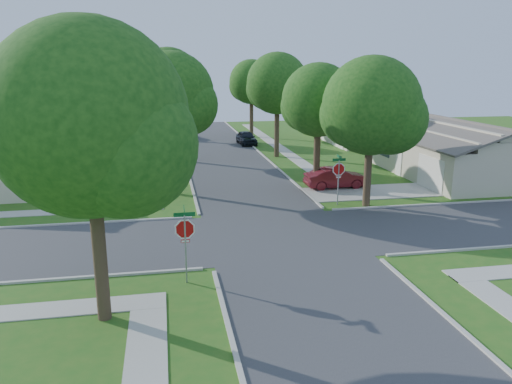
{
  "coord_description": "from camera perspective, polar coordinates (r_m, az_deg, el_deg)",
  "views": [
    {
      "loc": [
        -5.33,
        -22.55,
        8.11
      ],
      "look_at": [
        -0.67,
        2.43,
        1.6
      ],
      "focal_mm": 35.0,
      "sensor_mm": 36.0,
      "label": 1
    }
  ],
  "objects": [
    {
      "name": "road_ns",
      "position": [
        24.55,
        2.58,
        -4.92
      ],
      "size": [
        7.0,
        100.0,
        0.02
      ],
      "primitive_type": "cube",
      "color": "#333335",
      "rests_on": "ground"
    },
    {
      "name": "ground",
      "position": [
        24.55,
        2.58,
        -4.93
      ],
      "size": [
        100.0,
        100.0,
        0.0
      ],
      "primitive_type": "plane",
      "color": "#255B18",
      "rests_on": "ground"
    },
    {
      "name": "tree_w_far",
      "position": [
        56.62,
        -10.08,
        11.51
      ],
      "size": [
        4.76,
        4.6,
        8.04
      ],
      "color": "#38281C",
      "rests_on": "ground"
    },
    {
      "name": "tree_e_near",
      "position": [
        33.22,
        7.23,
        10.0
      ],
      "size": [
        4.97,
        4.8,
        8.28
      ],
      "color": "#38281C",
      "rests_on": "ground"
    },
    {
      "name": "house_nw_near",
      "position": [
        39.59,
        -26.08,
        3.31
      ],
      "size": [
        8.42,
        13.6,
        4.23
      ],
      "color": "#BBAE93",
      "rests_on": "ground"
    },
    {
      "name": "car_curb_east",
      "position": [
        52.37,
        -1.1,
        6.22
      ],
      "size": [
        1.93,
        4.18,
        1.39
      ],
      "primitive_type": "imported",
      "rotation": [
        0.0,
        0.0,
        0.07
      ],
      "color": "black",
      "rests_on": "ground"
    },
    {
      "name": "tree_w_mid",
      "position": [
        43.6,
        -9.88,
        12.03
      ],
      "size": [
        5.8,
        5.6,
        9.56
      ],
      "color": "#38281C",
      "rests_on": "ground"
    },
    {
      "name": "driveway",
      "position": [
        33.46,
        13.06,
        0.01
      ],
      "size": [
        8.8,
        3.6,
        0.05
      ],
      "primitive_type": "cube",
      "color": "#9E9B91",
      "rests_on": "ground"
    },
    {
      "name": "house_nw_far",
      "position": [
        55.97,
        -21.63,
        6.6
      ],
      "size": [
        8.42,
        13.6,
        4.23
      ],
      "color": "#BBAE93",
      "rests_on": "ground"
    },
    {
      "name": "tree_e_mid",
      "position": [
        44.75,
        2.51,
        11.97
      ],
      "size": [
        5.59,
        5.4,
        9.21
      ],
      "color": "#38281C",
      "rests_on": "ground"
    },
    {
      "name": "house_ne_far",
      "position": [
        56.18,
        11.91,
        7.32
      ],
      "size": [
        8.42,
        13.6,
        4.23
      ],
      "color": "#BBAE93",
      "rests_on": "ground"
    },
    {
      "name": "sidewalk_nw",
      "position": [
        49.23,
        -11.37,
        4.63
      ],
      "size": [
        1.2,
        40.0,
        0.04
      ],
      "primitive_type": "cube",
      "color": "#9E9B91",
      "rests_on": "ground"
    },
    {
      "name": "sidewalk_ne",
      "position": [
        50.53,
        2.65,
        5.14
      ],
      "size": [
        1.2,
        40.0,
        0.04
      ],
      "primitive_type": "cube",
      "color": "#9E9B91",
      "rests_on": "ground"
    },
    {
      "name": "tree_ne_corner",
      "position": [
        29.31,
        13.14,
        9.07
      ],
      "size": [
        5.8,
        5.6,
        8.66
      ],
      "color": "#38281C",
      "rests_on": "ground"
    },
    {
      "name": "stop_sign_sw",
      "position": [
        18.87,
        -8.12,
        -4.57
      ],
      "size": [
        1.05,
        0.8,
        2.98
      ],
      "color": "gray",
      "rests_on": "ground"
    },
    {
      "name": "tree_sw_corner",
      "position": [
        15.81,
        -18.28,
        6.94
      ],
      "size": [
        6.21,
        6.0,
        9.55
      ],
      "color": "#38281C",
      "rests_on": "ground"
    },
    {
      "name": "tree_w_near",
      "position": [
        31.63,
        -9.47,
        10.56
      ],
      "size": [
        5.38,
        5.2,
        8.97
      ],
      "color": "#38281C",
      "rests_on": "ground"
    },
    {
      "name": "car_driveway",
      "position": [
        34.06,
        9.13,
        1.61
      ],
      "size": [
        4.26,
        1.62,
        1.39
      ],
      "primitive_type": "imported",
      "rotation": [
        0.0,
        0.0,
        1.61
      ],
      "color": "#571217",
      "rests_on": "ground"
    },
    {
      "name": "house_ne_near",
      "position": [
        40.3,
        21.6,
        3.94
      ],
      "size": [
        8.42,
        13.6,
        4.23
      ],
      "color": "#BBAE93",
      "rests_on": "ground"
    },
    {
      "name": "tree_e_far",
      "position": [
        57.49,
        -0.48,
        12.24
      ],
      "size": [
        5.17,
        5.0,
        8.72
      ],
      "color": "#38281C",
      "rests_on": "ground"
    },
    {
      "name": "car_curb_west",
      "position": [
        57.66,
        -8.43,
        6.78
      ],
      "size": [
        2.31,
        4.68,
        1.31
      ],
      "primitive_type": "imported",
      "rotation": [
        0.0,
        0.0,
        3.25
      ],
      "color": "black",
      "rests_on": "ground"
    },
    {
      "name": "stop_sign_ne",
      "position": [
        29.67,
        9.43,
        2.35
      ],
      "size": [
        1.05,
        0.8,
        2.98
      ],
      "color": "gray",
      "rests_on": "ground"
    }
  ]
}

